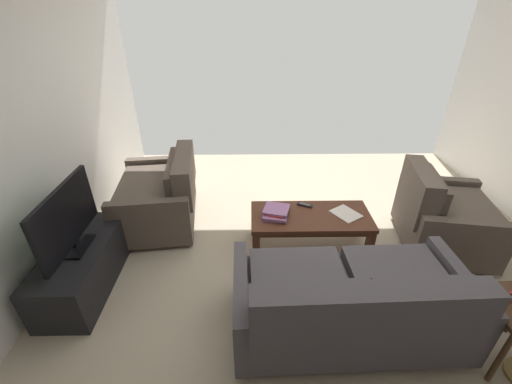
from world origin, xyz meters
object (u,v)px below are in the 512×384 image
(loveseat_near, at_px, (162,195))
(tv_remote, at_px, (305,205))
(tv_stand, at_px, (83,266))
(loose_magazine, at_px, (346,214))
(flat_tv, at_px, (66,219))
(coffee_table, at_px, (310,220))
(armchair_side, at_px, (442,216))
(book_stack, at_px, (276,212))
(sofa_main, at_px, (351,303))

(loveseat_near, bearing_deg, tv_remote, 167.65)
(tv_stand, bearing_deg, loose_magazine, -168.42)
(loveseat_near, distance_m, flat_tv, 1.17)
(coffee_table, xyz_separation_m, flat_tv, (2.10, 0.49, 0.38))
(armchair_side, bearing_deg, loveseat_near, -9.14)
(coffee_table, xyz_separation_m, loose_magazine, (-0.35, -0.01, 0.07))
(coffee_table, bearing_deg, tv_stand, 13.12)
(armchair_side, bearing_deg, tv_stand, 8.70)
(flat_tv, height_order, book_stack, flat_tv)
(armchair_side, relative_size, book_stack, 3.14)
(loveseat_near, xyz_separation_m, tv_stand, (0.48, 1.00, -0.14))
(flat_tv, xyz_separation_m, loose_magazine, (-2.45, -0.50, -0.31))
(loveseat_near, relative_size, armchair_side, 1.16)
(coffee_table, relative_size, loose_magazine, 4.48)
(flat_tv, bearing_deg, tv_stand, -53.12)
(book_stack, bearing_deg, tv_stand, 15.70)
(sofa_main, bearing_deg, tv_remote, -81.72)
(loveseat_near, height_order, tv_remote, loveseat_near)
(loveseat_near, distance_m, tv_stand, 1.12)
(flat_tv, bearing_deg, sofa_main, 166.13)
(coffee_table, height_order, armchair_side, armchair_side)
(tv_stand, height_order, loose_magazine, tv_stand)
(flat_tv, relative_size, armchair_side, 0.84)
(loveseat_near, xyz_separation_m, coffee_table, (-1.61, 0.51, -0.01))
(coffee_table, xyz_separation_m, tv_stand, (2.10, 0.49, -0.13))
(loveseat_near, relative_size, loose_magazine, 4.55)
(coffee_table, relative_size, flat_tv, 1.36)
(coffee_table, distance_m, tv_stand, 2.16)
(loose_magazine, bearing_deg, tv_remote, 124.49)
(sofa_main, relative_size, flat_tv, 1.98)
(tv_stand, relative_size, flat_tv, 1.24)
(sofa_main, relative_size, coffee_table, 1.46)
(book_stack, height_order, loose_magazine, book_stack)
(book_stack, height_order, tv_remote, book_stack)
(tv_stand, relative_size, book_stack, 3.27)
(tv_remote, bearing_deg, tv_stand, 17.73)
(loveseat_near, relative_size, book_stack, 3.64)
(sofa_main, height_order, book_stack, sofa_main)
(coffee_table, relative_size, book_stack, 3.59)
(tv_stand, relative_size, armchair_side, 1.04)
(book_stack, bearing_deg, armchair_side, -178.79)
(armchair_side, xyz_separation_m, book_stack, (1.70, 0.04, 0.09))
(sofa_main, distance_m, tv_stand, 2.30)
(coffee_table, height_order, tv_remote, tv_remote)
(flat_tv, height_order, loose_magazine, flat_tv)
(tv_stand, height_order, armchair_side, armchair_side)
(loveseat_near, bearing_deg, flat_tv, 64.38)
(sofa_main, distance_m, book_stack, 1.16)
(loveseat_near, distance_m, loose_magazine, 2.03)
(book_stack, relative_size, tv_remote, 2.03)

